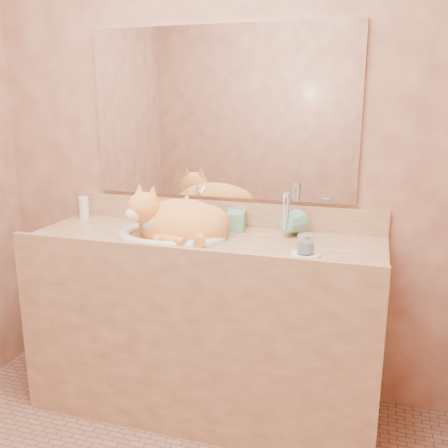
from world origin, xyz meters
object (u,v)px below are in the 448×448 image
(soap_dispenser, at_px, (234,212))
(sink_basin, at_px, (171,220))
(toothbrush_cup, at_px, (286,227))
(water_glass, at_px, (306,244))
(vanity_counter, at_px, (204,325))
(cat, at_px, (177,220))

(soap_dispenser, bearing_deg, sink_basin, -158.49)
(toothbrush_cup, distance_m, water_glass, 0.27)
(soap_dispenser, bearing_deg, vanity_counter, -139.35)
(vanity_counter, distance_m, water_glass, 0.69)
(water_glass, bearing_deg, sink_basin, 169.72)
(sink_basin, relative_size, toothbrush_cup, 4.26)
(sink_basin, xyz_separation_m, water_glass, (0.62, -0.11, -0.03))
(sink_basin, distance_m, toothbrush_cup, 0.52)
(sink_basin, height_order, cat, cat)
(cat, relative_size, soap_dispenser, 2.30)
(vanity_counter, relative_size, sink_basin, 3.24)
(sink_basin, xyz_separation_m, cat, (0.02, 0.02, -0.00))
(vanity_counter, height_order, sink_basin, sink_basin)
(cat, bearing_deg, sink_basin, -122.13)
(cat, distance_m, toothbrush_cup, 0.49)
(sink_basin, bearing_deg, water_glass, -8.84)
(cat, bearing_deg, toothbrush_cup, 25.86)
(soap_dispenser, height_order, water_glass, soap_dispenser)
(vanity_counter, xyz_separation_m, water_glass, (0.48, -0.13, 0.47))
(cat, xyz_separation_m, soap_dispenser, (0.23, 0.13, 0.02))
(toothbrush_cup, xyz_separation_m, water_glass, (0.12, -0.24, -0.00))
(soap_dispenser, height_order, toothbrush_cup, soap_dispenser)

